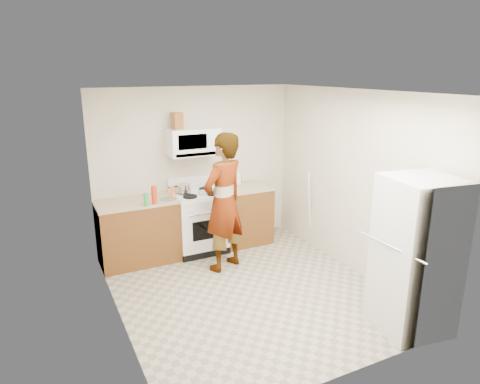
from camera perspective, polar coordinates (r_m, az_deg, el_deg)
floor at (r=5.65m, az=1.14°, el=-12.97°), size 3.60×3.60×0.00m
back_wall at (r=6.75m, az=-5.84°, el=3.21°), size 3.20×0.02×2.50m
right_wall at (r=6.04m, az=14.73°, el=1.22°), size 0.02×3.60×2.50m
cabinet_left at (r=6.42m, az=-13.41°, el=-5.30°), size 1.12×0.62×0.90m
counter_left at (r=6.27m, az=-13.69°, el=-1.32°), size 1.14×0.64×0.03m
cabinet_right at (r=6.96m, az=0.48°, el=-3.14°), size 0.80×0.62×0.90m
counter_right at (r=6.82m, az=0.48°, el=0.57°), size 0.82×0.64×0.03m
gas_range at (r=6.65m, az=-5.52°, el=-3.84°), size 0.76×0.65×1.13m
microwave at (r=6.46m, az=-6.22°, el=6.70°), size 0.76×0.38×0.40m
person at (r=5.89m, az=-2.18°, el=-1.43°), size 0.84×0.71×1.94m
fridge at (r=4.92m, az=22.39°, el=-7.84°), size 0.80×0.80×1.70m
kettle at (r=6.98m, az=-0.43°, el=1.85°), size 0.20×0.20×0.18m
jug at (r=6.35m, az=-8.39°, el=9.37°), size 0.16×0.16×0.24m
saucepan at (r=6.50m, az=-7.57°, el=0.50°), size 0.26×0.26×0.12m
tray at (r=6.45m, az=-4.40°, el=-0.06°), size 0.28×0.20×0.05m
bottle_spray at (r=6.05m, az=-11.38°, el=-0.38°), size 0.08×0.08×0.26m
bottle_hot_sauce at (r=6.28m, az=-9.02°, el=-0.05°), size 0.07×0.07×0.17m
bottle_green_cap at (r=5.97m, az=-12.44°, el=-1.01°), size 0.07×0.07×0.18m
pot_lid at (r=6.26m, az=-9.55°, el=-0.89°), size 0.26×0.26×0.01m
broom at (r=6.86m, az=9.24°, el=-2.09°), size 0.23×0.18×1.24m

